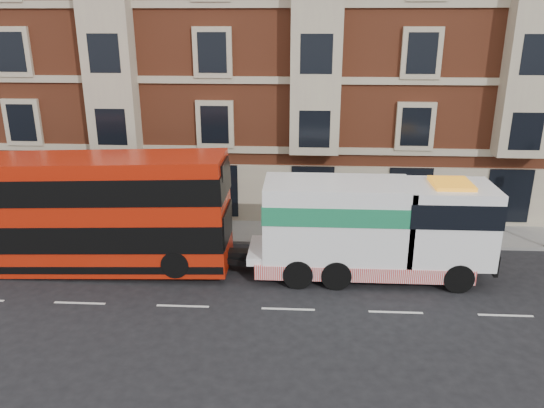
% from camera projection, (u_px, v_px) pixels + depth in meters
% --- Properties ---
extents(ground, '(120.00, 120.00, 0.00)m').
position_uv_depth(ground, '(288.00, 309.00, 19.88)').
color(ground, black).
rests_on(ground, ground).
extents(sidewalk, '(90.00, 3.00, 0.15)m').
position_uv_depth(sidewalk, '(292.00, 232.00, 26.93)').
color(sidewalk, slate).
rests_on(sidewalk, ground).
extents(victorian_terrace, '(45.00, 12.00, 20.40)m').
position_uv_depth(victorian_terrace, '(306.00, 24.00, 30.72)').
color(victorian_terrace, brown).
rests_on(victorian_terrace, ground).
extents(lamp_post_west, '(0.35, 0.15, 4.35)m').
position_uv_depth(lamp_post_west, '(166.00, 189.00, 25.18)').
color(lamp_post_west, black).
rests_on(lamp_post_west, sidewalk).
extents(double_decker_bus, '(12.32, 2.83, 4.99)m').
position_uv_depth(double_decker_bus, '(82.00, 211.00, 22.34)').
color(double_decker_bus, '#BA1E0A').
rests_on(double_decker_bus, ground).
extents(tow_truck, '(9.86, 2.92, 4.11)m').
position_uv_depth(tow_truck, '(370.00, 227.00, 21.84)').
color(tow_truck, white).
rests_on(tow_truck, ground).
extents(pedestrian, '(0.81, 0.75, 1.86)m').
position_uv_depth(pedestrian, '(142.00, 211.00, 26.97)').
color(pedestrian, '#201C39').
rests_on(pedestrian, sidewalk).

